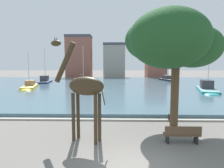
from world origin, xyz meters
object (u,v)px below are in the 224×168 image
at_px(sailboat_black, 168,80).
at_px(park_bench, 182,134).
at_px(mooring_bollard, 170,118).
at_px(shade_tree, 171,40).
at_px(sailboat_teal, 207,90).
at_px(sailboat_red, 84,79).
at_px(giraffe_statue, 83,88).
at_px(sailboat_navy, 45,81).
at_px(sailboat_yellow, 29,87).

height_order(sailboat_black, park_bench, sailboat_black).
bearing_deg(mooring_bollard, shade_tree, -109.76).
height_order(sailboat_teal, mooring_bollard, sailboat_teal).
height_order(sailboat_red, park_bench, sailboat_red).
distance_m(shade_tree, mooring_bollard, 5.35).
xyz_separation_m(sailboat_teal, mooring_bollard, (-8.87, -13.06, -0.33)).
height_order(giraffe_statue, mooring_bollard, giraffe_statue).
bearing_deg(sailboat_navy, sailboat_red, 59.16).
bearing_deg(sailboat_red, sailboat_black, -14.32).
distance_m(sailboat_navy, sailboat_teal, 30.89).
bearing_deg(giraffe_statue, park_bench, -3.33).
bearing_deg(sailboat_teal, sailboat_black, 91.05).
relative_size(sailboat_teal, mooring_bollard, 17.27).
xyz_separation_m(sailboat_navy, shade_tree, (18.59, -27.53, 4.87)).
distance_m(giraffe_statue, mooring_bollard, 6.97).
bearing_deg(shade_tree, giraffe_statue, -154.71).
bearing_deg(giraffe_statue, sailboat_yellow, 121.73).
relative_size(giraffe_statue, sailboat_teal, 0.63).
relative_size(sailboat_teal, shade_tree, 1.21).
bearing_deg(mooring_bollard, giraffe_statue, -147.17).
bearing_deg(sailboat_black, sailboat_red, 165.68).
relative_size(sailboat_black, sailboat_navy, 0.96).
xyz_separation_m(sailboat_yellow, shade_tree, (17.24, -17.32, 4.96)).
distance_m(sailboat_yellow, sailboat_red, 21.42).
relative_size(sailboat_navy, sailboat_teal, 0.90).
xyz_separation_m(sailboat_navy, mooring_bollard, (19.00, -26.40, -0.34)).
bearing_deg(mooring_bollard, sailboat_black, 74.90).
distance_m(giraffe_statue, park_bench, 5.51).
xyz_separation_m(sailboat_red, shade_tree, (12.25, -38.15, 5.04)).
xyz_separation_m(sailboat_teal, park_bench, (-9.32, -16.87, -0.09)).
height_order(sailboat_navy, sailboat_teal, sailboat_navy).
relative_size(sailboat_yellow, sailboat_black, 1.08).
relative_size(sailboat_black, shade_tree, 1.04).
bearing_deg(sailboat_yellow, sailboat_teal, -6.72).
xyz_separation_m(sailboat_yellow, sailboat_navy, (-1.35, 10.21, 0.09)).
bearing_deg(sailboat_red, sailboat_teal, -48.06).
distance_m(sailboat_red, mooring_bollard, 39.12).
xyz_separation_m(sailboat_red, mooring_bollard, (12.66, -37.02, -0.17)).
relative_size(giraffe_statue, park_bench, 3.02).
bearing_deg(sailboat_navy, shade_tree, -55.98).
height_order(sailboat_black, mooring_bollard, sailboat_black).
height_order(giraffe_statue, park_bench, giraffe_statue).
distance_m(sailboat_black, sailboat_red, 21.87).
xyz_separation_m(sailboat_black, sailboat_navy, (-27.52, -5.21, 0.07)).
bearing_deg(park_bench, sailboat_yellow, 130.69).
distance_m(sailboat_navy, shade_tree, 33.57).
xyz_separation_m(sailboat_yellow, sailboat_black, (26.18, 15.42, 0.02)).
height_order(giraffe_statue, sailboat_black, sailboat_black).
bearing_deg(shade_tree, sailboat_red, 107.80).
xyz_separation_m(sailboat_yellow, sailboat_red, (4.99, 20.83, -0.09)).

